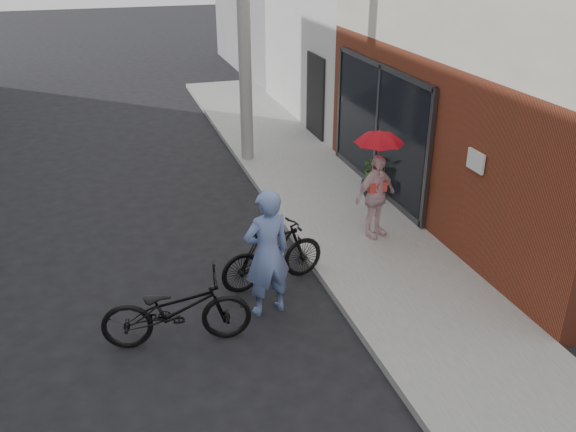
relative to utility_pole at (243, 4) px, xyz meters
name	(u,v)px	position (x,y,z in m)	size (l,w,h in m)	color
ground	(274,309)	(-1.10, -6.00, -3.50)	(80.00, 80.00, 0.00)	black
sidewalk	(355,227)	(1.00, -4.00, -3.44)	(2.20, 24.00, 0.12)	gray
curb	(294,235)	(-0.16, -4.00, -3.44)	(0.12, 24.00, 0.12)	#9E9E99
utility_pole	(243,4)	(0.00, 0.00, 0.00)	(0.28, 0.28, 7.00)	#9E9E99
officer	(267,253)	(-1.20, -6.03, -2.57)	(0.68, 0.44, 1.85)	#6980BB
bike_left	(176,309)	(-2.50, -6.37, -3.00)	(0.67, 1.91, 1.00)	black
bike_right	(273,254)	(-0.92, -5.34, -3.00)	(0.47, 1.67, 1.01)	black
kimono_woman	(375,196)	(1.12, -4.50, -2.66)	(0.85, 0.35, 1.45)	silver
parasol	(379,135)	(1.12, -4.50, -1.59)	(0.78, 0.78, 0.68)	red
planter	(374,188)	(1.90, -2.81, -3.27)	(0.42, 0.42, 0.22)	black
potted_plant	(375,169)	(1.90, -2.81, -2.86)	(0.54, 0.46, 0.60)	#3C6829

